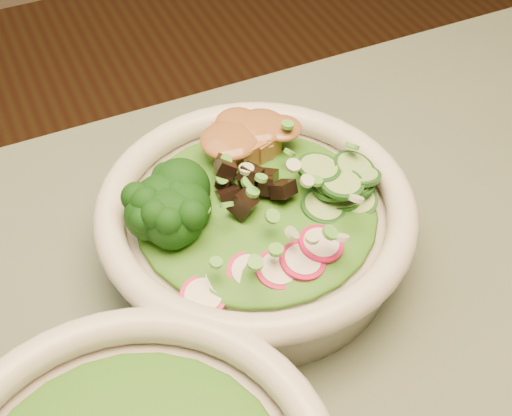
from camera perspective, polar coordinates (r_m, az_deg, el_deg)
name	(u,v)px	position (r m, az deg, el deg)	size (l,w,h in m)	color
salad_bowl	(256,225)	(0.54, 0.00, -1.34)	(0.24, 0.24, 0.06)	beige
lettuce_bed	(256,207)	(0.53, 0.00, 0.07)	(0.18, 0.18, 0.02)	#1D5612
broccoli_florets	(180,206)	(0.51, -6.08, 0.14)	(0.07, 0.06, 0.04)	black
radish_slices	(276,265)	(0.49, 1.58, -4.59)	(0.10, 0.04, 0.02)	#B40D41
cucumber_slices	(333,189)	(0.53, 6.19, 1.56)	(0.06, 0.06, 0.03)	#9DCA70
mushroom_heap	(253,186)	(0.53, -0.22, 1.80)	(0.06, 0.06, 0.04)	black
tofu_cubes	(245,147)	(0.56, -0.91, 4.88)	(0.08, 0.05, 0.03)	olive
peanut_sauce	(245,136)	(0.55, -0.92, 5.78)	(0.06, 0.05, 0.01)	brown
scallion_garnish	(256,187)	(0.51, 0.00, 1.67)	(0.17, 0.17, 0.02)	#4F9F38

